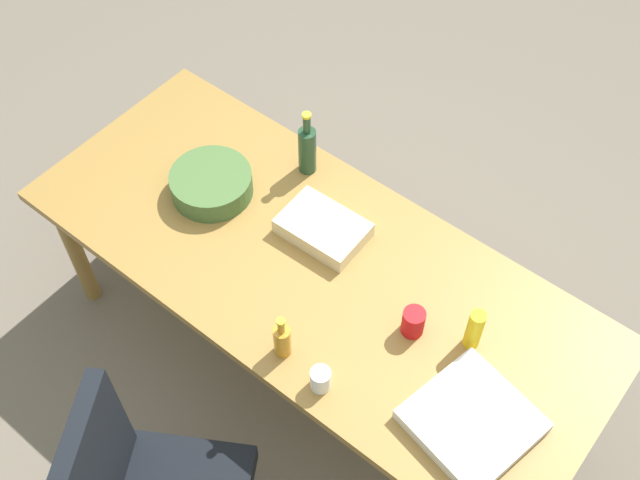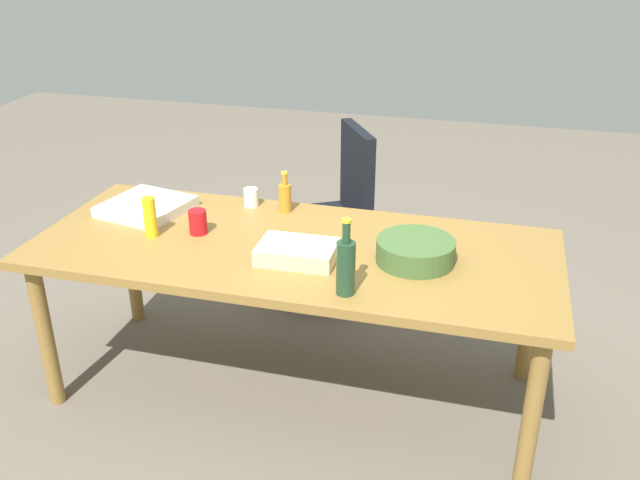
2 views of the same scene
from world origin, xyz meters
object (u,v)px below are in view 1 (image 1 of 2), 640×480
conference_table (314,275)px  salad_bowl (211,184)px  red_solo_cup (413,322)px  paper_cup (321,379)px  wine_bottle (307,149)px  dressing_bottle (282,340)px  pizza_box (472,421)px  mustard_bottle (474,330)px  sheet_cake (323,228)px

conference_table → salad_bowl: bearing=177.9°
red_solo_cup → paper_cup: bearing=-107.8°
conference_table → wine_bottle: bearing=131.9°
salad_bowl → paper_cup: salad_bowl is taller
dressing_bottle → red_solo_cup: size_ratio=1.83×
salad_bowl → pizza_box: (1.32, -0.19, -0.02)m
dressing_bottle → pizza_box: bearing=15.2°
dressing_bottle → red_solo_cup: dressing_bottle is taller
mustard_bottle → paper_cup: mustard_bottle is taller
dressing_bottle → wine_bottle: size_ratio=0.66×
dressing_bottle → salad_bowl: (-0.68, 0.37, -0.03)m
conference_table → red_solo_cup: red_solo_cup is taller
mustard_bottle → wine_bottle: 0.99m
wine_bottle → red_solo_cup: bearing=-25.2°
conference_table → wine_bottle: wine_bottle is taller
sheet_cake → paper_cup: paper_cup is taller
conference_table → salad_bowl: size_ratio=7.02×
conference_table → sheet_cake: 0.18m
mustard_bottle → sheet_cake: bearing=175.7°
salad_bowl → mustard_bottle: bearing=2.8°
paper_cup → red_solo_cup: 0.38m
pizza_box → sheet_cake: bearing=172.0°
salad_bowl → sheet_cake: bearing=13.1°
pizza_box → conference_table: bearing=179.3°
paper_cup → salad_bowl: bearing=155.6°
conference_table → mustard_bottle: 0.66m
conference_table → red_solo_cup: 0.46m
red_solo_cup → pizza_box: bearing=-25.8°
conference_table → paper_cup: size_ratio=25.19×
dressing_bottle → paper_cup: (0.18, -0.02, -0.03)m
conference_table → sheet_cake: bearing=114.5°
conference_table → salad_bowl: (-0.53, 0.02, 0.12)m
dressing_bottle → mustard_bottle: (0.48, 0.43, 0.02)m
salad_bowl → mustard_bottle: (1.16, 0.06, 0.04)m
conference_table → dressing_bottle: (0.15, -0.35, 0.15)m
conference_table → red_solo_cup: bearing=-0.9°
mustard_bottle → pizza_box: mustard_bottle is taller
sheet_cake → dressing_bottle: bearing=-66.7°
mustard_bottle → conference_table: bearing=-173.1°
paper_cup → pizza_box: bearing=23.0°
salad_bowl → paper_cup: bearing=-24.4°
salad_bowl → sheet_cake: (0.47, 0.11, -0.01)m
salad_bowl → conference_table: bearing=-2.1°
red_solo_cup → wine_bottle: size_ratio=0.36×
paper_cup → sheet_cake: bearing=127.7°
pizza_box → paper_cup: paper_cup is taller
dressing_bottle → salad_bowl: size_ratio=0.62×
dressing_bottle → sheet_cake: 0.52m
pizza_box → salad_bowl: bearing=-176.7°
sheet_cake → wine_bottle: (-0.26, 0.22, 0.08)m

